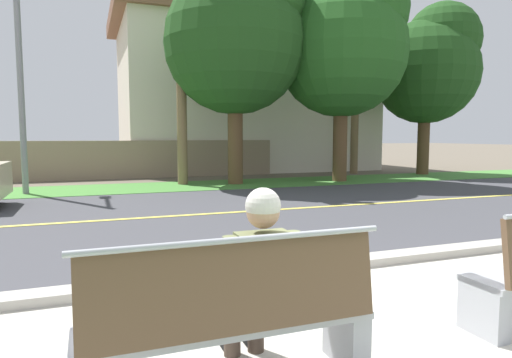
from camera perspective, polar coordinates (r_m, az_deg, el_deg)
name	(u,v)px	position (r m, az deg, el deg)	size (l,w,h in m)	color
ground_plane	(193,204)	(10.54, -8.04, -3.13)	(140.00, 140.00, 0.00)	#665B4C
sidewalk_pavement	(416,347)	(3.75, 19.65, -19.48)	(44.00, 3.60, 0.01)	beige
curb_edge	(300,268)	(5.27, 5.63, -11.24)	(44.00, 0.30, 0.11)	#ADA89E
street_asphalt	(209,214)	(9.10, -5.99, -4.45)	(52.00, 8.00, 0.01)	#424247
road_centre_line	(209,214)	(9.09, -5.99, -4.42)	(48.00, 0.14, 0.01)	#E0CC4C
far_verge_grass	(167,187)	(14.12, -11.27, -0.96)	(48.00, 2.80, 0.02)	#478438
bench_left	(232,322)	(2.83, -3.12, -17.71)	(1.82, 0.48, 1.01)	#9EA0A8
seated_person_olive	(258,274)	(2.98, 0.22, -12.00)	(0.52, 0.68, 1.25)	#47382D
streetlamp	(20,45)	(13.96, -27.82, 14.82)	(0.24, 2.10, 6.96)	gray
shade_tree_far_left	(240,33)	(14.92, -2.05, 18.11)	(4.50, 4.50, 7.43)	brown
shade_tree_left	(347,41)	(16.07, 11.46, 16.77)	(4.42, 4.42, 7.30)	brown
shade_tree_centre	(430,64)	(19.75, 21.25, 13.45)	(4.13, 4.13, 6.82)	brown
palm_tree_short	(357,16)	(19.78, 12.70, 19.51)	(2.09, 1.98, 7.97)	brown
garden_wall	(103,160)	(17.24, -18.92, 2.30)	(13.00, 0.36, 1.40)	gray
house_across_street	(244,95)	(21.67, -1.50, 10.64)	(12.00, 6.91, 6.94)	beige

